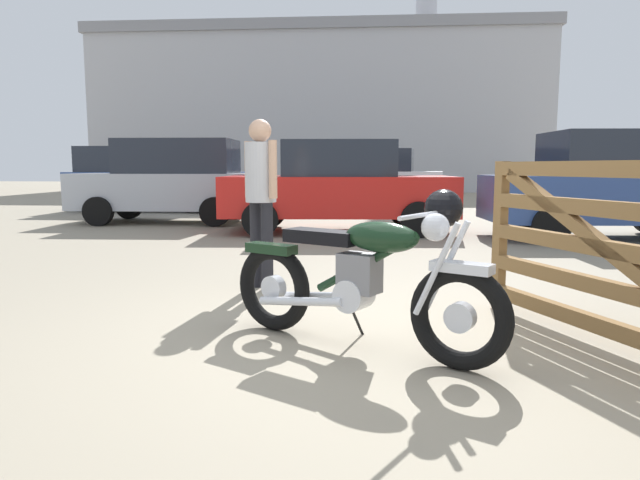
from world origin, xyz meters
The scene contains 9 objects.
ground_plane centered at (0.00, 0.00, 0.00)m, with size 80.00×80.00×0.00m, color gray.
vintage_motorcycle centered at (0.12, -0.17, 0.49)m, with size 1.88×1.10×1.07m.
bystander centered at (-0.97, 1.61, 1.02)m, with size 0.37×0.32×1.66m.
dark_sedan_left centered at (-0.63, 6.63, 0.84)m, with size 4.35×2.24×1.67m.
blue_hatchback_right centered at (-6.03, 11.16, 0.94)m, with size 4.73×2.04×1.74m.
white_estate_far centered at (-0.54, 13.93, 0.94)m, with size 4.84×2.28×1.74m.
silver_sedan_mid centered at (-4.36, 8.02, 0.92)m, with size 4.00×2.03×1.78m.
pale_sedan_back centered at (3.98, 6.16, 0.92)m, with size 4.03×2.09×1.78m.
industrial_building centered at (-3.29, 27.79, 4.08)m, with size 22.76×10.53×17.99m.
Camera 1 is at (0.25, -3.87, 1.21)m, focal length 32.04 mm.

